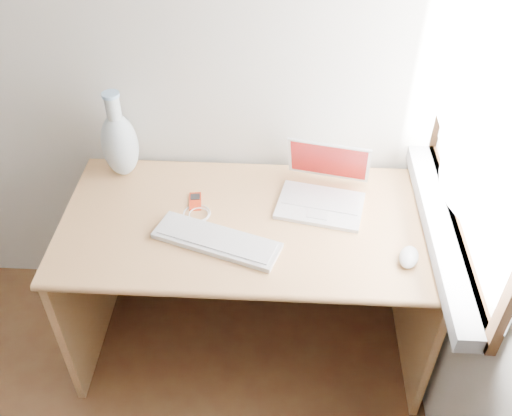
# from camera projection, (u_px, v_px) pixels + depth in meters

# --- Properties ---
(window) EXTENTS (0.11, 0.99, 1.10)m
(window) POSITION_uv_depth(u_px,v_px,m) (486.00, 104.00, 1.62)
(window) COLOR white
(window) RESTS_ON right_wall
(desk) EXTENTS (1.37, 0.69, 0.72)m
(desk) POSITION_uv_depth(u_px,v_px,m) (251.00, 245.00, 2.27)
(desk) COLOR tan
(desk) RESTS_ON floor
(laptop) EXTENTS (0.35, 0.32, 0.21)m
(laptop) POSITION_uv_depth(u_px,v_px,m) (321.00, 190.00, 2.12)
(laptop) COLOR white
(laptop) RESTS_ON desk
(external_keyboard) EXTENTS (0.47, 0.27, 0.02)m
(external_keyboard) POSITION_uv_depth(u_px,v_px,m) (217.00, 240.00, 1.98)
(external_keyboard) COLOR white
(external_keyboard) RESTS_ON desk
(mouse) EXTENTS (0.09, 0.12, 0.04)m
(mouse) POSITION_uv_depth(u_px,v_px,m) (409.00, 257.00, 1.90)
(mouse) COLOR white
(mouse) RESTS_ON desk
(ipod) EXTENTS (0.06, 0.10, 0.01)m
(ipod) POSITION_uv_depth(u_px,v_px,m) (195.00, 201.00, 2.14)
(ipod) COLOR #AD240C
(ipod) RESTS_ON desk
(cable_coil) EXTENTS (0.11, 0.11, 0.01)m
(cable_coil) POSITION_uv_depth(u_px,v_px,m) (197.00, 214.00, 2.09)
(cable_coil) COLOR white
(cable_coil) RESTS_ON desk
(remote) EXTENTS (0.04, 0.07, 0.01)m
(remote) POSITION_uv_depth(u_px,v_px,m) (172.00, 226.00, 2.04)
(remote) COLOR white
(remote) RESTS_ON desk
(vase) EXTENTS (0.14, 0.14, 0.36)m
(vase) POSITION_uv_depth(u_px,v_px,m) (119.00, 143.00, 2.19)
(vase) COLOR silver
(vase) RESTS_ON desk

